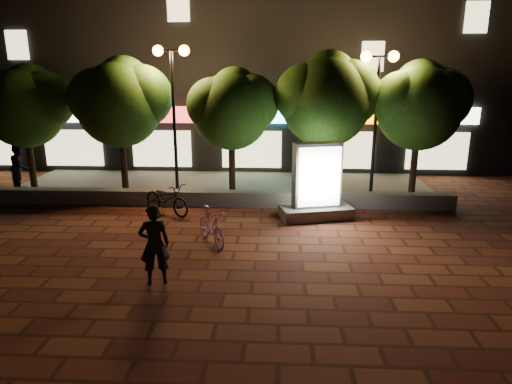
# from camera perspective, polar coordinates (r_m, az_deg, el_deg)

# --- Properties ---
(ground) EXTENTS (80.00, 80.00, 0.00)m
(ground) POSITION_cam_1_polar(r_m,az_deg,el_deg) (11.49, -8.33, -7.41)
(ground) COLOR #5D2E1D
(ground) RESTS_ON ground
(retaining_wall) EXTENTS (16.00, 0.45, 0.50)m
(retaining_wall) POSITION_cam_1_polar(r_m,az_deg,el_deg) (15.14, -5.47, -0.79)
(retaining_wall) COLOR #64625D
(retaining_wall) RESTS_ON ground
(sidewalk) EXTENTS (16.00, 5.00, 0.08)m
(sidewalk) POSITION_cam_1_polar(r_m,az_deg,el_deg) (17.58, -4.29, 0.76)
(sidewalk) COLOR #64625D
(sidewalk) RESTS_ON ground
(building_block) EXTENTS (28.00, 8.12, 11.30)m
(building_block) POSITION_cam_1_polar(r_m,az_deg,el_deg) (23.51, -2.50, 16.55)
(building_block) COLOR black
(building_block) RESTS_ON ground
(tree_far_left) EXTENTS (3.36, 2.80, 4.63)m
(tree_far_left) POSITION_cam_1_polar(r_m,az_deg,el_deg) (18.34, -27.38, 10.05)
(tree_far_left) COLOR #301F12
(tree_far_left) RESTS_ON sidewalk
(tree_left) EXTENTS (3.60, 3.00, 4.89)m
(tree_left) POSITION_cam_1_polar(r_m,az_deg,el_deg) (16.86, -16.90, 11.29)
(tree_left) COLOR #301F12
(tree_left) RESTS_ON sidewalk
(tree_mid) EXTENTS (3.24, 2.70, 4.50)m
(tree_mid) POSITION_cam_1_polar(r_m,az_deg,el_deg) (15.99, -2.98, 10.91)
(tree_mid) COLOR #301F12
(tree_mid) RESTS_ON sidewalk
(tree_right) EXTENTS (3.72, 3.10, 5.07)m
(tree_right) POSITION_cam_1_polar(r_m,az_deg,el_deg) (15.97, 9.15, 12.00)
(tree_right) COLOR #301F12
(tree_right) RESTS_ON sidewalk
(tree_far_right) EXTENTS (3.48, 2.90, 4.76)m
(tree_far_right) POSITION_cam_1_polar(r_m,az_deg,el_deg) (16.62, 20.33, 10.70)
(tree_far_right) COLOR #301F12
(tree_far_right) RESTS_ON sidewalk
(street_lamp_left) EXTENTS (1.26, 0.36, 5.18)m
(street_lamp_left) POSITION_cam_1_polar(r_m,az_deg,el_deg) (16.04, -10.64, 13.60)
(street_lamp_left) COLOR black
(street_lamp_left) RESTS_ON sidewalk
(street_lamp_right) EXTENTS (1.26, 0.36, 4.98)m
(street_lamp_right) POSITION_cam_1_polar(r_m,az_deg,el_deg) (15.96, 15.32, 12.85)
(street_lamp_right) COLOR black
(street_lamp_right) RESTS_ON sidewalk
(ad_kiosk) EXTENTS (2.36, 1.57, 2.34)m
(ad_kiosk) POSITION_cam_1_polar(r_m,az_deg,el_deg) (13.73, 7.73, 0.50)
(ad_kiosk) COLOR #64625D
(ad_kiosk) RESTS_ON ground
(scooter_pink) EXTENTS (1.23, 1.64, 0.98)m
(scooter_pink) POSITION_cam_1_polar(r_m,az_deg,el_deg) (11.66, -5.76, -4.40)
(scooter_pink) COLOR #D48BBD
(scooter_pink) RESTS_ON ground
(rider) EXTENTS (0.74, 0.60, 1.76)m
(rider) POSITION_cam_1_polar(r_m,az_deg,el_deg) (9.61, -12.86, -6.56)
(rider) COLOR black
(rider) RESTS_ON ground
(scooter_parked) EXTENTS (1.96, 1.63, 1.00)m
(scooter_parked) POSITION_cam_1_polar(r_m,az_deg,el_deg) (14.38, -11.35, -0.81)
(scooter_parked) COLOR black
(scooter_parked) RESTS_ON ground
(pedestrian) EXTENTS (0.81, 0.96, 1.75)m
(pedestrian) POSITION_cam_1_polar(r_m,az_deg,el_deg) (18.91, -27.96, 2.89)
(pedestrian) COLOR black
(pedestrian) RESTS_ON sidewalk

